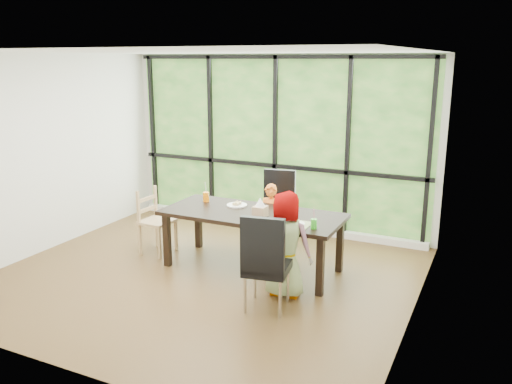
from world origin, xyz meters
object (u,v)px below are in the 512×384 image
chair_end_beech (157,221)px  child_toddler (271,220)px  green_cup (314,224)px  chair_interior_leather (267,261)px  chair_window_leather (276,210)px  plate_far (237,205)px  child_older (285,244)px  tissue_box (260,212)px  orange_cup (206,197)px  dining_table (252,241)px  plate_near (295,224)px

chair_end_beech → child_toddler: 1.56m
green_cup → chair_interior_leather: bearing=-114.2°
chair_window_leather → plate_far: bearing=-120.0°
green_cup → child_older: bearing=-131.9°
tissue_box → orange_cup: bearing=161.2°
dining_table → tissue_box: (0.17, -0.12, 0.44)m
dining_table → plate_far: size_ratio=8.50×
chair_end_beech → plate_near: 2.12m
child_toddler → chair_end_beech: bearing=-157.7°
dining_table → chair_window_leather: (-0.06, 0.92, 0.17)m
child_toddler → child_older: (0.67, -1.13, 0.12)m
chair_end_beech → green_cup: (2.34, -0.24, 0.36)m
dining_table → chair_interior_leather: bearing=-56.0°
plate_near → tissue_box: tissue_box is taller
plate_near → child_older: bearing=-87.6°
chair_interior_leather → green_cup: size_ratio=9.48×
chair_interior_leather → orange_cup: bearing=-48.1°
chair_end_beech → plate_far: (1.12, 0.23, 0.31)m
orange_cup → child_older: bearing=-27.1°
child_older → tissue_box: child_older is taller
chair_window_leather → plate_near: (0.72, -1.14, 0.22)m
plate_far → tissue_box: tissue_box is taller
chair_window_leather → chair_interior_leather: same height
child_older → plate_near: size_ratio=5.09×
dining_table → plate_near: plate_near is taller
chair_interior_leather → child_toddler: (-0.62, 1.51, -0.05)m
plate_far → orange_cup: orange_cup is taller
chair_end_beech → plate_far: 1.18m
dining_table → chair_window_leather: bearing=93.7°
orange_cup → plate_near: bearing=-16.6°
orange_cup → tissue_box: (0.96, -0.33, 0.00)m
chair_end_beech → orange_cup: bearing=-65.2°
dining_table → orange_cup: size_ratio=17.65×
dining_table → child_toddler: (0.00, 0.58, 0.12)m
dining_table → chair_window_leather: 0.93m
chair_interior_leather → plate_near: bearing=-102.6°
plate_far → plate_near: plate_far is taller
dining_table → plate_near: 0.80m
chair_interior_leather → plate_far: bearing=-59.5°
chair_interior_leather → plate_far: 1.48m
child_older → chair_end_beech: bearing=-17.5°
child_older → green_cup: child_older is taller
plate_near → green_cup: 0.26m
plate_far → tissue_box: (0.48, -0.32, 0.06)m
plate_near → chair_end_beech: bearing=174.9°
plate_near → tissue_box: size_ratio=1.55×
chair_end_beech → green_cup: chair_end_beech is taller
chair_interior_leather → child_toddler: size_ratio=1.09×
child_toddler → orange_cup: child_toddler is taller
plate_far → orange_cup: 0.48m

